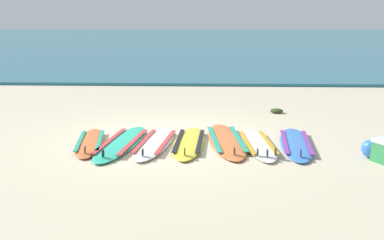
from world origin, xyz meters
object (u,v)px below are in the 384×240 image
(surfboard_0, at_px, (90,142))
(surfboard_5, at_px, (258,144))
(beach_ball, at_px, (371,149))
(surfboard_2, at_px, (155,143))
(surfboard_3, at_px, (189,142))
(surfboard_1, at_px, (122,143))
(surfboard_6, at_px, (296,144))
(surfboard_4, at_px, (226,140))

(surfboard_0, xyz_separation_m, surfboard_5, (3.02, -0.00, 0.00))
(surfboard_5, distance_m, beach_ball, 1.88)
(surfboard_2, height_order, surfboard_3, same)
(surfboard_0, relative_size, surfboard_5, 0.93)
(surfboard_1, relative_size, surfboard_5, 1.15)
(surfboard_1, bearing_deg, surfboard_3, 3.42)
(surfboard_0, bearing_deg, surfboard_1, -1.94)
(surfboard_1, xyz_separation_m, surfboard_6, (3.13, 0.07, 0.00))
(surfboard_2, bearing_deg, surfboard_3, 4.99)
(surfboard_4, distance_m, surfboard_5, 0.60)
(surfboard_0, distance_m, beach_ball, 4.84)
(surfboard_0, relative_size, surfboard_3, 0.91)
(surfboard_3, xyz_separation_m, surfboard_5, (1.23, -0.06, 0.00))
(surfboard_0, height_order, surfboard_2, same)
(surfboard_1, distance_m, surfboard_6, 3.14)
(surfboard_6, bearing_deg, beach_ball, -30.99)
(surfboard_0, distance_m, surfboard_6, 3.72)
(surfboard_6, relative_size, beach_ball, 7.53)
(beach_ball, bearing_deg, surfboard_2, 170.63)
(surfboard_2, bearing_deg, surfboard_1, -178.18)
(surfboard_4, bearing_deg, surfboard_0, -174.88)
(surfboard_2, distance_m, surfboard_3, 0.62)
(surfboard_3, height_order, beach_ball, beach_ball)
(surfboard_5, bearing_deg, surfboard_4, 157.66)
(surfboard_3, height_order, surfboard_6, same)
(surfboard_1, height_order, surfboard_4, same)
(surfboard_1, relative_size, surfboard_2, 1.10)
(surfboard_2, xyz_separation_m, beach_ball, (3.62, -0.60, 0.11))
(surfboard_1, distance_m, surfboard_4, 1.91)
(surfboard_0, xyz_separation_m, surfboard_6, (3.71, 0.06, -0.00))
(surfboard_0, distance_m, surfboard_2, 1.18)
(surfboard_1, xyz_separation_m, beach_ball, (4.22, -0.58, 0.11))
(surfboard_3, bearing_deg, surfboard_0, -178.31)
(surfboard_2, bearing_deg, surfboard_5, -0.13)
(surfboard_2, distance_m, surfboard_4, 1.31)
(surfboard_1, distance_m, surfboard_3, 1.22)
(surfboard_0, distance_m, surfboard_3, 1.80)
(surfboard_5, relative_size, beach_ball, 7.14)
(surfboard_1, bearing_deg, beach_ball, -7.79)
(surfboard_5, xyz_separation_m, beach_ball, (1.78, -0.59, 0.11))
(surfboard_0, bearing_deg, surfboard_5, -0.09)
(surfboard_5, height_order, surfboard_6, same)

